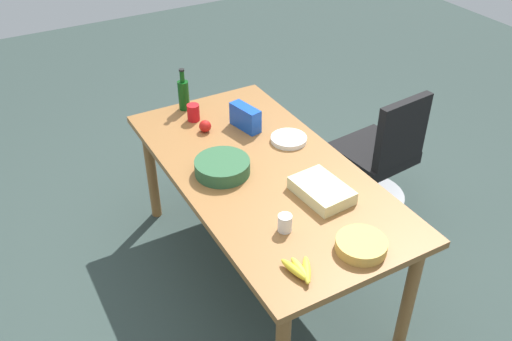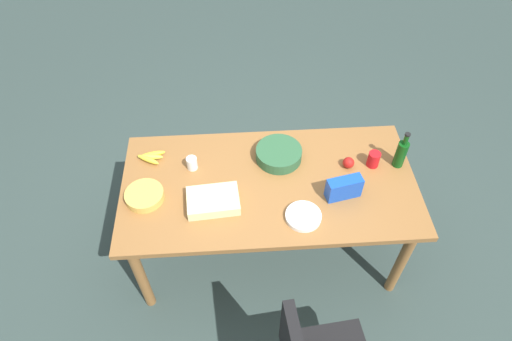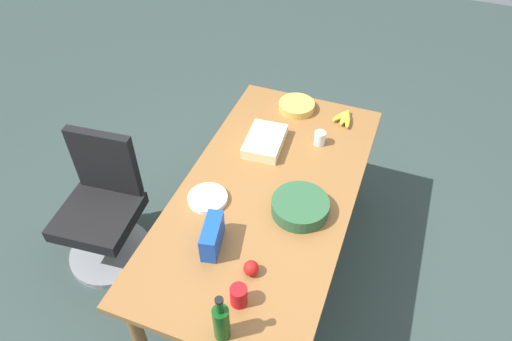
{
  "view_description": "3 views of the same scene",
  "coord_description": "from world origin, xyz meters",
  "px_view_note": "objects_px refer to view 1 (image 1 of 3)",
  "views": [
    {
      "loc": [
        -2.21,
        1.29,
        2.59
      ],
      "look_at": [
        -0.08,
        0.09,
        0.87
      ],
      "focal_mm": 38.73,
      "sensor_mm": 36.0,
      "label": 1
    },
    {
      "loc": [
        -0.2,
        -1.81,
        3.02
      ],
      "look_at": [
        -0.08,
        0.04,
        0.88
      ],
      "focal_mm": 31.01,
      "sensor_mm": 36.0,
      "label": 2
    },
    {
      "loc": [
        1.71,
        0.58,
        2.72
      ],
      "look_at": [
        -0.04,
        -0.08,
        0.9
      ],
      "focal_mm": 32.7,
      "sensor_mm": 36.0,
      "label": 3
    }
  ],
  "objects_px": {
    "paper_plate_stack": "(289,139)",
    "paper_cup": "(285,223)",
    "office_chair": "(377,163)",
    "apple_red": "(205,126)",
    "conference_table": "(263,182)",
    "sheet_cake": "(322,190)",
    "red_solo_cup": "(193,113)",
    "salad_bowl": "(222,167)",
    "banana_bunch": "(301,270)",
    "chip_bowl": "(361,245)",
    "wine_bottle": "(184,94)",
    "chip_bag_blue": "(245,117)"
  },
  "relations": [
    {
      "from": "wine_bottle",
      "to": "salad_bowl",
      "type": "bearing_deg",
      "value": 172.09
    },
    {
      "from": "banana_bunch",
      "to": "chip_bowl",
      "type": "xyz_separation_m",
      "value": [
        -0.01,
        -0.33,
        0.0
      ]
    },
    {
      "from": "conference_table",
      "to": "wine_bottle",
      "type": "xyz_separation_m",
      "value": [
        0.87,
        0.11,
        0.2
      ]
    },
    {
      "from": "conference_table",
      "to": "apple_red",
      "type": "xyz_separation_m",
      "value": [
        0.54,
        0.11,
        0.13
      ]
    },
    {
      "from": "conference_table",
      "to": "apple_red",
      "type": "distance_m",
      "value": 0.56
    },
    {
      "from": "red_solo_cup",
      "to": "sheet_cake",
      "type": "bearing_deg",
      "value": -166.22
    },
    {
      "from": "office_chair",
      "to": "salad_bowl",
      "type": "xyz_separation_m",
      "value": [
        -0.12,
        1.28,
        0.48
      ]
    },
    {
      "from": "conference_table",
      "to": "paper_plate_stack",
      "type": "height_order",
      "value": "paper_plate_stack"
    },
    {
      "from": "paper_cup",
      "to": "apple_red",
      "type": "bearing_deg",
      "value": -3.14
    },
    {
      "from": "office_chair",
      "to": "apple_red",
      "type": "height_order",
      "value": "office_chair"
    },
    {
      "from": "conference_table",
      "to": "banana_bunch",
      "type": "distance_m",
      "value": 0.84
    },
    {
      "from": "apple_red",
      "to": "wine_bottle",
      "type": "distance_m",
      "value": 0.34
    },
    {
      "from": "apple_red",
      "to": "salad_bowl",
      "type": "height_order",
      "value": "salad_bowl"
    },
    {
      "from": "sheet_cake",
      "to": "wine_bottle",
      "type": "xyz_separation_m",
      "value": [
        1.24,
        0.25,
        0.08
      ]
    },
    {
      "from": "conference_table",
      "to": "chip_bag_blue",
      "type": "xyz_separation_m",
      "value": [
        0.45,
        -0.13,
        0.16
      ]
    },
    {
      "from": "salad_bowl",
      "to": "chip_bowl",
      "type": "height_order",
      "value": "salad_bowl"
    },
    {
      "from": "office_chair",
      "to": "paper_cup",
      "type": "xyz_separation_m",
      "value": [
        -0.71,
        1.23,
        0.48
      ]
    },
    {
      "from": "paper_plate_stack",
      "to": "salad_bowl",
      "type": "bearing_deg",
      "value": 101.4
    },
    {
      "from": "conference_table",
      "to": "chip_bag_blue",
      "type": "height_order",
      "value": "chip_bag_blue"
    },
    {
      "from": "apple_red",
      "to": "chip_bowl",
      "type": "bearing_deg",
      "value": -172.19
    },
    {
      "from": "conference_table",
      "to": "chip_bag_blue",
      "type": "relative_size",
      "value": 8.72
    },
    {
      "from": "sheet_cake",
      "to": "chip_bowl",
      "type": "relative_size",
      "value": 1.32
    },
    {
      "from": "apple_red",
      "to": "chip_bowl",
      "type": "relative_size",
      "value": 0.31
    },
    {
      "from": "chip_bag_blue",
      "to": "chip_bowl",
      "type": "distance_m",
      "value": 1.25
    },
    {
      "from": "conference_table",
      "to": "wine_bottle",
      "type": "distance_m",
      "value": 0.9
    },
    {
      "from": "chip_bag_blue",
      "to": "paper_cup",
      "type": "bearing_deg",
      "value": 162.71
    },
    {
      "from": "salad_bowl",
      "to": "conference_table",
      "type": "bearing_deg",
      "value": -110.75
    },
    {
      "from": "wine_bottle",
      "to": "chip_bag_blue",
      "type": "bearing_deg",
      "value": -150.62
    },
    {
      "from": "paper_plate_stack",
      "to": "red_solo_cup",
      "type": "height_order",
      "value": "red_solo_cup"
    },
    {
      "from": "apple_red",
      "to": "wine_bottle",
      "type": "relative_size",
      "value": 0.26
    },
    {
      "from": "banana_bunch",
      "to": "wine_bottle",
      "type": "distance_m",
      "value": 1.67
    },
    {
      "from": "paper_plate_stack",
      "to": "banana_bunch",
      "type": "relative_size",
      "value": 1.12
    },
    {
      "from": "red_solo_cup",
      "to": "wine_bottle",
      "type": "relative_size",
      "value": 0.38
    },
    {
      "from": "paper_plate_stack",
      "to": "paper_cup",
      "type": "relative_size",
      "value": 2.44
    },
    {
      "from": "red_solo_cup",
      "to": "paper_cup",
      "type": "bearing_deg",
      "value": 177.52
    },
    {
      "from": "conference_table",
      "to": "salad_bowl",
      "type": "bearing_deg",
      "value": 69.25
    },
    {
      "from": "conference_table",
      "to": "sheet_cake",
      "type": "xyz_separation_m",
      "value": [
        -0.36,
        -0.15,
        0.12
      ]
    },
    {
      "from": "office_chair",
      "to": "sheet_cake",
      "type": "bearing_deg",
      "value": 121.7
    },
    {
      "from": "office_chair",
      "to": "paper_plate_stack",
      "type": "xyz_separation_m",
      "value": [
        -0.02,
        0.78,
        0.45
      ]
    },
    {
      "from": "paper_plate_stack",
      "to": "paper_cup",
      "type": "distance_m",
      "value": 0.82
    },
    {
      "from": "office_chair",
      "to": "wine_bottle",
      "type": "relative_size",
      "value": 3.26
    },
    {
      "from": "red_solo_cup",
      "to": "paper_plate_stack",
      "type": "bearing_deg",
      "value": -142.52
    },
    {
      "from": "paper_plate_stack",
      "to": "apple_red",
      "type": "distance_m",
      "value": 0.53
    },
    {
      "from": "office_chair",
      "to": "sheet_cake",
      "type": "height_order",
      "value": "office_chair"
    },
    {
      "from": "banana_bunch",
      "to": "paper_cup",
      "type": "relative_size",
      "value": 2.18
    },
    {
      "from": "salad_bowl",
      "to": "banana_bunch",
      "type": "bearing_deg",
      "value": 177.06
    },
    {
      "from": "conference_table",
      "to": "paper_plate_stack",
      "type": "relative_size",
      "value": 8.72
    },
    {
      "from": "paper_plate_stack",
      "to": "red_solo_cup",
      "type": "bearing_deg",
      "value": 37.48
    },
    {
      "from": "conference_table",
      "to": "wine_bottle",
      "type": "height_order",
      "value": "wine_bottle"
    },
    {
      "from": "conference_table",
      "to": "chip_bowl",
      "type": "bearing_deg",
      "value": -174.73
    }
  ]
}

